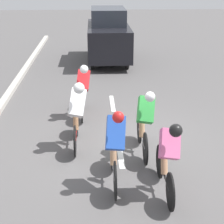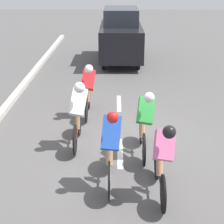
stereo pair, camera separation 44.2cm
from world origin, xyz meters
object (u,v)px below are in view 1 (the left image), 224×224
object	(u,v)px
cyclist_green	(145,121)
cyclist_red	(83,89)
cyclist_white	(77,112)
cyclist_pink	(168,156)
support_car	(108,35)
cyclist_blue	(115,146)

from	to	relation	value
cyclist_green	cyclist_red	bearing A→B (deg)	-59.66
cyclist_white	cyclist_red	world-z (taller)	cyclist_white
cyclist_green	cyclist_pink	xyz separation A→B (m)	(-0.20, 1.54, -0.01)
support_car	cyclist_pink	bearing A→B (deg)	93.27
cyclist_pink	cyclist_red	bearing A→B (deg)	-68.19
cyclist_green	cyclist_pink	world-z (taller)	cyclist_green
cyclist_red	cyclist_pink	bearing A→B (deg)	111.81
cyclist_red	cyclist_green	bearing A→B (deg)	120.34
cyclist_white	cyclist_green	size ratio (longest dim) A/B	1.00
cyclist_green	cyclist_pink	size ratio (longest dim) A/B	1.01
cyclist_white	cyclist_pink	world-z (taller)	cyclist_white
cyclist_pink	cyclist_green	bearing A→B (deg)	-82.71
cyclist_green	cyclist_red	size ratio (longest dim) A/B	1.02
cyclist_white	cyclist_green	xyz separation A→B (m)	(-1.42, 0.44, -0.06)
cyclist_pink	support_car	bearing A→B (deg)	-86.73
cyclist_blue	cyclist_pink	size ratio (longest dim) A/B	1.00
cyclist_blue	support_car	distance (m)	9.90
cyclist_green	support_car	distance (m)	8.71
cyclist_blue	cyclist_white	bearing A→B (deg)	-65.92
cyclist_green	cyclist_pink	bearing A→B (deg)	97.29
cyclist_green	cyclist_white	bearing A→B (deg)	-17.09
cyclist_white	cyclist_blue	bearing A→B (deg)	114.08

